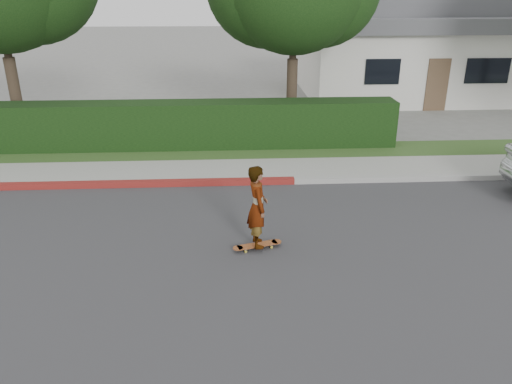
# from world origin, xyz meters

# --- Properties ---
(ground) EXTENTS (120.00, 120.00, 0.00)m
(ground) POSITION_xyz_m (0.00, 0.00, 0.00)
(ground) COLOR slate
(ground) RESTS_ON ground
(road) EXTENTS (60.00, 8.00, 0.01)m
(road) POSITION_xyz_m (0.00, 0.00, 0.01)
(road) COLOR #2D2D30
(road) RESTS_ON ground
(curb_far) EXTENTS (60.00, 0.20, 0.15)m
(curb_far) POSITION_xyz_m (0.00, 4.10, 0.07)
(curb_far) COLOR #9E9E99
(curb_far) RESTS_ON ground
(curb_red_section) EXTENTS (12.00, 0.21, 0.15)m
(curb_red_section) POSITION_xyz_m (-5.00, 4.10, 0.08)
(curb_red_section) COLOR maroon
(curb_red_section) RESTS_ON ground
(sidewalk_far) EXTENTS (60.00, 1.60, 0.12)m
(sidewalk_far) POSITION_xyz_m (0.00, 5.00, 0.06)
(sidewalk_far) COLOR gray
(sidewalk_far) RESTS_ON ground
(planting_strip) EXTENTS (60.00, 1.60, 0.10)m
(planting_strip) POSITION_xyz_m (0.00, 6.60, 0.05)
(planting_strip) COLOR #2D4C1E
(planting_strip) RESTS_ON ground
(hedge) EXTENTS (15.00, 1.00, 1.50)m
(hedge) POSITION_xyz_m (-3.00, 7.20, 0.75)
(hedge) COLOR black
(hedge) RESTS_ON ground
(house) EXTENTS (10.60, 8.60, 4.30)m
(house) POSITION_xyz_m (8.00, 16.00, 2.10)
(house) COLOR beige
(house) RESTS_ON ground
(skateboard) EXTENTS (1.00, 0.46, 0.09)m
(skateboard) POSITION_xyz_m (-0.15, 0.65, 0.09)
(skateboard) COLOR #AF9A30
(skateboard) RESTS_ON ground
(skateboarder) EXTENTS (0.47, 0.64, 1.62)m
(skateboarder) POSITION_xyz_m (-0.15, 0.65, 0.91)
(skateboarder) COLOR white
(skateboarder) RESTS_ON skateboard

